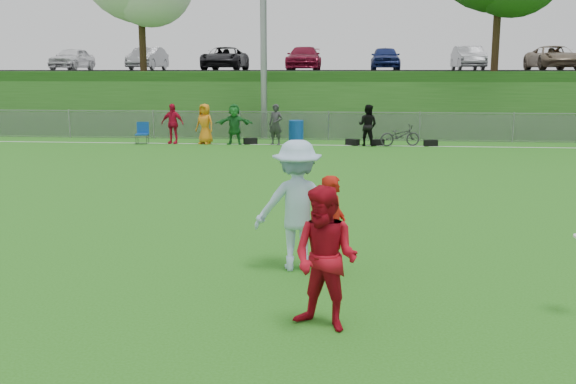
# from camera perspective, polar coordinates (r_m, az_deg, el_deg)

# --- Properties ---
(ground) EXTENTS (120.00, 120.00, 0.00)m
(ground) POSITION_cam_1_polar(r_m,az_deg,el_deg) (9.20, -1.07, -8.63)
(ground) COLOR #276615
(ground) RESTS_ON ground
(sideline_far) EXTENTS (60.00, 0.10, 0.01)m
(sideline_far) POSITION_cam_1_polar(r_m,az_deg,el_deg) (26.81, 3.45, 4.18)
(sideline_far) COLOR white
(sideline_far) RESTS_ON ground
(fence) EXTENTS (58.00, 0.06, 1.30)m
(fence) POSITION_cam_1_polar(r_m,az_deg,el_deg) (28.74, 3.62, 5.90)
(fence) COLOR gray
(fence) RESTS_ON ground
(berm) EXTENTS (120.00, 18.00, 3.00)m
(berm) POSITION_cam_1_polar(r_m,az_deg,el_deg) (39.66, 4.22, 8.45)
(berm) COLOR #1E4E16
(berm) RESTS_ON ground
(parking_lot) EXTENTS (120.00, 12.00, 0.10)m
(parking_lot) POSITION_cam_1_polar(r_m,az_deg,el_deg) (41.63, 4.33, 10.69)
(parking_lot) COLOR black
(parking_lot) RESTS_ON berm
(car_row) EXTENTS (32.04, 5.18, 1.44)m
(car_row) POSITION_cam_1_polar(r_m,az_deg,el_deg) (40.69, 2.63, 11.79)
(car_row) COLOR white
(car_row) RESTS_ON parking_lot
(spectator_row) EXTENTS (9.26, 0.92, 1.69)m
(spectator_row) POSITION_cam_1_polar(r_m,az_deg,el_deg) (27.04, -3.30, 6.03)
(spectator_row) COLOR red
(spectator_row) RESTS_ON ground
(gear_bags) EXTENTS (8.10, 0.56, 0.26)m
(gear_bags) POSITION_cam_1_polar(r_m,az_deg,el_deg) (26.88, 5.71, 4.43)
(gear_bags) COLOR black
(gear_bags) RESTS_ON ground
(player_red_left) EXTENTS (0.45, 0.60, 1.52)m
(player_red_left) POSITION_cam_1_polar(r_m,az_deg,el_deg) (9.67, 4.03, -2.99)
(player_red_left) COLOR #A6150B
(player_red_left) RESTS_ON ground
(player_red_center) EXTENTS (1.04, 0.95, 1.74)m
(player_red_center) POSITION_cam_1_polar(r_m,az_deg,el_deg) (7.62, 3.35, -5.93)
(player_red_center) COLOR #B10C1D
(player_red_center) RESTS_ON ground
(player_blue) EXTENTS (1.42, 0.98, 2.02)m
(player_blue) POSITION_cam_1_polar(r_m,az_deg,el_deg) (9.87, 0.80, -1.20)
(player_blue) COLOR #ACCEEE
(player_blue) RESTS_ON ground
(recycling_bin) EXTENTS (0.68, 0.68, 0.95)m
(recycling_bin) POSITION_cam_1_polar(r_m,az_deg,el_deg) (27.84, 0.72, 5.41)
(recycling_bin) COLOR #0E42A1
(recycling_bin) RESTS_ON ground
(camp_chair) EXTENTS (0.57, 0.58, 0.92)m
(camp_chair) POSITION_cam_1_polar(r_m,az_deg,el_deg) (27.95, -12.83, 4.75)
(camp_chair) COLOR #0D3F95
(camp_chair) RESTS_ON ground
(bicycle) EXTENTS (1.77, 1.00, 0.88)m
(bicycle) POSITION_cam_1_polar(r_m,az_deg,el_deg) (26.82, 9.92, 4.97)
(bicycle) COLOR #2A2A2C
(bicycle) RESTS_ON ground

